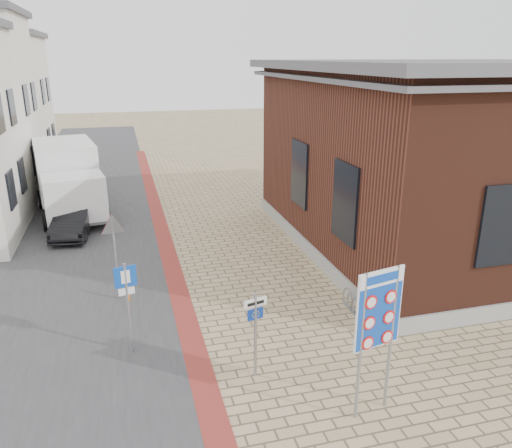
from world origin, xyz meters
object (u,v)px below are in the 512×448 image
sedan (74,220)px  bollard (128,288)px  box_truck (68,179)px  essen_sign (255,323)px  border_sign (379,312)px  parking_sign (127,293)px

sedan → bollard: (1.97, -6.69, -0.17)m
box_truck → essen_sign: 14.93m
sedan → box_truck: (-0.32, 2.88, 1.06)m
box_truck → bollard: size_ratio=7.36×
box_truck → sedan: bearing=-93.4°
border_sign → parking_sign: (-4.66, 3.50, -0.69)m
essen_sign → bollard: (-2.70, 4.51, -0.90)m
sedan → box_truck: bearing=103.3°
box_truck → parking_sign: 12.58m
parking_sign → bollard: (-0.00, 2.81, -1.16)m
box_truck → parking_sign: box_truck is taller
sedan → bollard: sedan is taller
border_sign → parking_sign: bearing=130.3°
border_sign → parking_sign: size_ratio=1.34×
parking_sign → bollard: bearing=77.4°
bollard → essen_sign: bearing=-59.1°
box_truck → essen_sign: bearing=-80.3°
sedan → bollard: 6.97m
sedan → bollard: size_ratio=4.20×
essen_sign → bollard: 5.33m
border_sign → parking_sign: 5.87m
parking_sign → bollard: 3.04m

